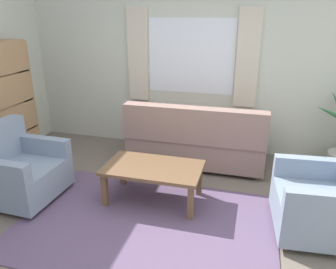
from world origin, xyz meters
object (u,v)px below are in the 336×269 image
at_px(couch, 196,140).
at_px(armchair_right, 326,201).
at_px(armchair_left, 18,170).
at_px(bookshelf, 8,109).
at_px(coffee_table, 153,171).

height_order(couch, armchair_right, couch).
distance_m(armchair_left, armchair_right, 3.35).
relative_size(couch, armchair_left, 2.16).
height_order(couch, bookshelf, bookshelf).
xyz_separation_m(armchair_left, bookshelf, (-0.74, 0.83, 0.44)).
bearing_deg(armchair_left, bookshelf, 43.32).
bearing_deg(couch, armchair_left, 37.79).
xyz_separation_m(armchair_left, armchair_right, (3.34, 0.22, 0.00)).
distance_m(couch, armchair_right, 1.92).
distance_m(coffee_table, bookshelf, 2.37).
bearing_deg(bookshelf, armchair_left, 41.57).
bearing_deg(bookshelf, armchair_right, 81.46).
bearing_deg(bookshelf, couch, 102.89).
relative_size(couch, coffee_table, 1.73).
bearing_deg(couch, coffee_table, 74.93).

